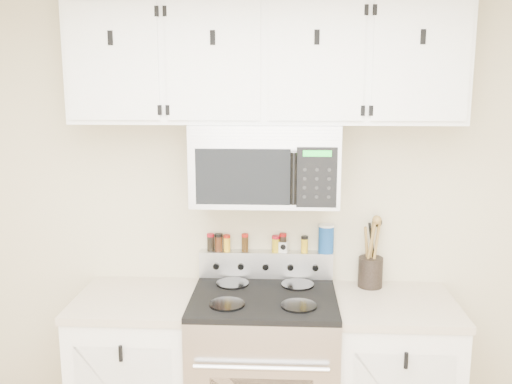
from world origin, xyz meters
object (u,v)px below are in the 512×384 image
Objects in this scene: microwave at (265,164)px; utensil_crock at (370,270)px; salt_canister at (326,238)px; range at (264,375)px.

microwave is 1.92× the size of utensil_crock.
microwave reaches higher than utensil_crock.
microwave is at bearing -169.82° from utensil_crock.
utensil_crock reaches higher than salt_canister.
microwave is 0.85m from utensil_crock.
microwave is (0.00, 0.13, 1.14)m from range.
salt_canister is at bearing 24.61° from microwave.
microwave reaches higher than salt_canister.
range is at bearing -158.44° from utensil_crock.
utensil_crock is at bearing 10.18° from microwave.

